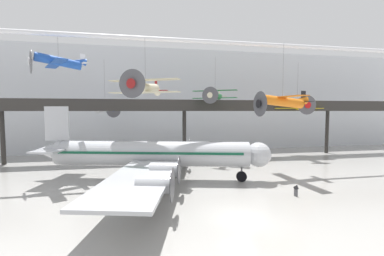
# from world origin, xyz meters

# --- Properties ---
(ground_plane) EXTENTS (260.00, 260.00, 0.00)m
(ground_plane) POSITION_xyz_m (0.00, 0.00, 0.00)
(ground_plane) COLOR #9E9B96
(hangar_back_wall) EXTENTS (140.00, 3.00, 22.20)m
(hangar_back_wall) POSITION_xyz_m (0.00, 37.91, 11.10)
(hangar_back_wall) COLOR silver
(hangar_back_wall) RESTS_ON ground
(mezzanine_walkway) EXTENTS (110.00, 3.20, 10.80)m
(mezzanine_walkway) POSITION_xyz_m (0.00, 26.74, 9.11)
(mezzanine_walkway) COLOR #2D2B28
(mezzanine_walkway) RESTS_ON ground
(ceiling_truss_beam) EXTENTS (120.00, 0.60, 0.60)m
(ceiling_truss_beam) POSITION_xyz_m (0.00, 15.70, 18.38)
(ceiling_truss_beam) COLOR silver
(airliner_silver_main) EXTENTS (29.94, 34.61, 9.41)m
(airliner_silver_main) POSITION_xyz_m (-6.66, 13.20, 3.36)
(airliner_silver_main) COLOR #B7BABF
(airliner_silver_main) RESTS_ON ground
(suspended_plane_white_twin) EXTENTS (8.47, 7.28, 10.39)m
(suspended_plane_white_twin) POSITION_xyz_m (-14.26, 29.18, 9.26)
(suspended_plane_white_twin) COLOR silver
(suspended_plane_cream_biplane) EXTENTS (9.08, 8.02, 7.72)m
(suspended_plane_cream_biplane) POSITION_xyz_m (-7.24, 14.38, 11.76)
(suspended_plane_cream_biplane) COLOR beige
(suspended_plane_orange_highwing) EXTENTS (7.71, 9.44, 9.87)m
(suspended_plane_orange_highwing) POSITION_xyz_m (11.05, 12.60, 10.15)
(suspended_plane_orange_highwing) COLOR orange
(suspended_plane_blue_trainer) EXTENTS (6.83, 7.74, 4.82)m
(suspended_plane_blue_trainer) POSITION_xyz_m (-17.89, 15.81, 15.00)
(suspended_plane_blue_trainer) COLOR #1E4CAD
(suspended_plane_yellow_lowwing) EXTENTS (9.70, 7.90, 9.78)m
(suspended_plane_yellow_lowwing) POSITION_xyz_m (21.61, 25.37, 9.68)
(suspended_plane_yellow_lowwing) COLOR yellow
(suspended_plane_green_biplane) EXTENTS (7.21, 6.55, 8.03)m
(suspended_plane_green_biplane) POSITION_xyz_m (4.74, 23.72, 11.51)
(suspended_plane_green_biplane) COLOR #1E6B33
(info_sign_pedestal) EXTENTS (0.21, 0.78, 1.24)m
(info_sign_pedestal) POSITION_xyz_m (7.86, 4.15, 0.46)
(info_sign_pedestal) COLOR #4C4C51
(info_sign_pedestal) RESTS_ON ground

